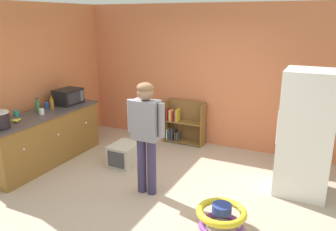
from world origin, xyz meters
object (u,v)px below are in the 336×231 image
Objects in this scene: baby_walker at (221,217)px; kitchen_counter at (45,138)px; pet_carrier at (125,154)px; standing_person at (146,128)px; green_glass_bottle at (38,106)px; refrigerator at (306,133)px; banana_bunch at (17,120)px; teal_cup at (16,113)px; amber_bottle at (52,104)px; bookshelf at (183,124)px; white_cup at (42,112)px; microwave at (68,97)px; blue_cup at (47,105)px.

kitchen_counter is at bearing 170.73° from baby_walker.
kitchen_counter reaches higher than pet_carrier.
green_glass_bottle is (-2.18, 0.17, 0.02)m from standing_person.
pet_carrier is at bearing -173.81° from refrigerator.
green_glass_bottle is (-0.09, 0.00, 0.55)m from kitchen_counter.
pet_carrier is 3.49× the size of banana_bunch.
refrigerator is 18.74× the size of teal_cup.
baby_walker is 3.52m from amber_bottle.
kitchen_counter is 4.19m from refrigerator.
kitchen_counter is 2.61m from bookshelf.
standing_person reaches higher than green_glass_bottle.
banana_bunch is 0.80m from amber_bottle.
kitchen_counter reaches higher than baby_walker.
refrigerator is 2.63m from bookshelf.
standing_person is 2.09m from banana_bunch.
standing_person is (2.09, -0.16, 0.53)m from kitchen_counter.
amber_bottle reaches higher than kitchen_counter.
microwave is at bearing 96.18° from white_cup.
blue_cup is at bearing 166.29° from amber_bottle.
green_glass_bottle is 0.30m from blue_cup.
pet_carrier is at bearing 21.31° from green_glass_bottle.
banana_bunch is 0.86m from blue_cup.
blue_cup and white_cup have the same top height.
microwave is 0.41m from amber_bottle.
banana_bunch is (-4.04, -1.38, 0.04)m from refrigerator.
banana_bunch is 1.67× the size of teal_cup.
banana_bunch is 0.47m from white_cup.
baby_walker is 1.09× the size of pet_carrier.
refrigerator is 4.11m from white_cup.
banana_bunch is 0.64× the size of green_glass_bottle.
white_cup is (-2.02, 0.09, -0.04)m from standing_person.
blue_cup is at bearing -139.27° from bookshelf.
banana_bunch is (0.04, -0.55, 0.48)m from kitchen_counter.
refrigerator is 3.71× the size of microwave.
white_cup reaches higher than banana_bunch.
blue_cup is at bearing 168.77° from standing_person.
standing_person is 2.19m from green_glass_bottle.
teal_cup is (-1.97, -2.27, 0.57)m from bookshelf.
microwave is 1.02m from teal_cup.
teal_cup is at bearing -102.22° from microwave.
blue_cup is (-0.17, 0.29, 0.50)m from kitchen_counter.
baby_walker is 3.82× the size of banana_bunch.
kitchen_counter is 1.23× the size of refrigerator.
amber_bottle is 0.17m from blue_cup.
baby_walker is at bearing -119.02° from refrigerator.
microwave is 1.21m from banana_bunch.
green_glass_bottle is at bearing -168.69° from refrigerator.
green_glass_bottle is 0.36m from teal_cup.
white_cup is at bearing 177.45° from standing_person.
microwave is 1.95× the size of amber_bottle.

